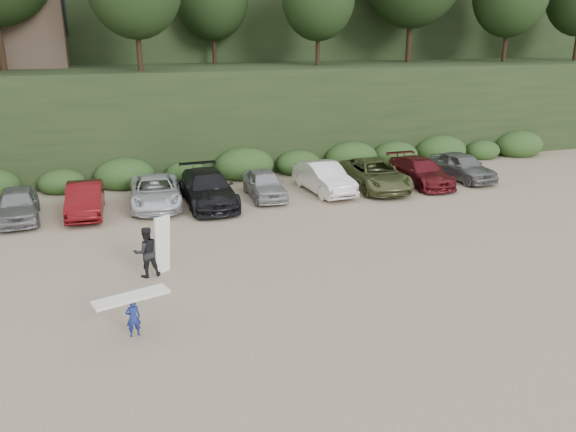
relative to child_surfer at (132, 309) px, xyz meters
name	(u,v)px	position (x,y,z in m)	size (l,w,h in m)	color
ground	(316,277)	(6.22, 2.05, -0.84)	(120.00, 120.00, 0.00)	tan
parked_cars	(176,191)	(2.88, 12.05, -0.09)	(36.89, 6.03, 1.63)	#A9A9AE
child_surfer	(132,309)	(0.00, 0.00, 0.00)	(2.13, 1.11, 1.23)	navy
adult_surfer	(148,251)	(0.80, 4.02, 0.07)	(1.37, 0.80, 2.12)	black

